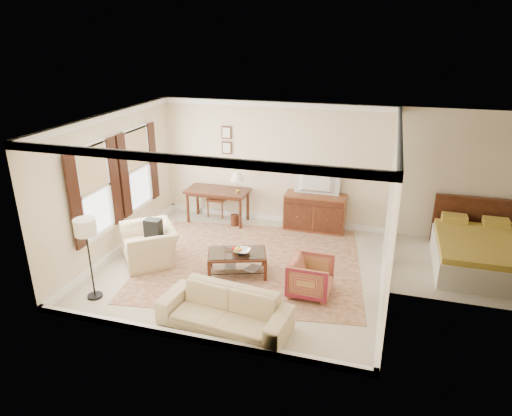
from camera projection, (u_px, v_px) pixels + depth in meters
The scene contains 21 objects.
room_shell at pixel (241, 144), 8.20m from camera, with size 5.51×5.01×2.91m.
annex_bedroom at pixel (481, 254), 8.81m from camera, with size 3.00×2.70×2.90m.
window_front at pixel (94, 191), 8.62m from camera, with size 0.12×1.56×1.80m, color #CCB284, non-canonical shape.
window_rear at pixel (138, 168), 10.05m from camera, with size 0.12×1.56×1.80m, color #CCB284, non-canonical shape.
doorway at pixel (390, 204), 9.33m from camera, with size 0.10×1.12×2.25m, color white, non-canonical shape.
rug at pixel (250, 262), 9.22m from camera, with size 4.33×3.71×0.01m, color brown.
writing_desk at pixel (218, 194), 10.99m from camera, with size 1.49×0.75×0.82m.
desk_chair at pixel (217, 196), 11.40m from camera, with size 0.45×0.45×1.05m, color brown, non-canonical shape.
desk_lamp at pixel (237, 182), 10.72m from camera, with size 0.32×0.32×0.50m, color silver, non-canonical shape.
framed_prints at pixel (227, 140), 10.91m from camera, with size 0.25×0.04×0.68m, color #4E2416, non-canonical shape.
sideboard at pixel (315, 212), 10.62m from camera, with size 1.40×0.54×0.86m, color brown.
tv at pixel (317, 174), 10.27m from camera, with size 0.99×0.57×0.13m, color black.
coffee_table at pixel (237, 257), 8.67m from camera, with size 1.25×0.97×0.47m.
fruit_bowl at pixel (242, 250), 8.58m from camera, with size 0.42×0.42×0.10m, color silver.
book_a at pixel (224, 265), 8.75m from camera, with size 0.28×0.04×0.38m, color brown.
book_b at pixel (248, 267), 8.70m from camera, with size 0.28×0.03×0.38m, color brown.
striped_armchair at pixel (311, 275), 7.99m from camera, with size 0.74×0.69×0.76m, color maroon.
club_armchair at pixel (149, 239), 9.11m from camera, with size 1.14×0.74×1.00m, color #CCBC8A.
backpack at pixel (153, 228), 9.01m from camera, with size 0.32×0.22×0.40m, color black.
sofa at pixel (224, 305), 7.08m from camera, with size 2.07×0.60×0.81m, color #CCBC8A.
floor_lamp at pixel (86, 233), 7.59m from camera, with size 0.37×0.37×1.48m.
Camera 1 is at (2.55, -7.65, 4.37)m, focal length 32.00 mm.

